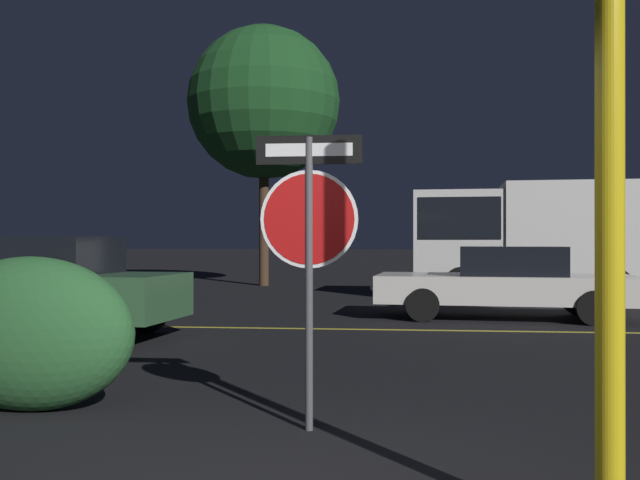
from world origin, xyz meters
TOP-DOWN VIEW (x-y plane):
  - road_center_stripe at (0.00, 7.98)m, footprint 41.19×0.12m
  - stop_sign at (0.18, 1.73)m, footprint 0.81×0.06m
  - yellow_pole_right at (1.84, -0.18)m, footprint 0.13×0.13m
  - hedge_bush_2 at (-2.25, 2.10)m, footprint 1.82×0.80m
  - passing_car_2 at (-4.33, 6.50)m, footprint 4.17×2.14m
  - passing_car_3 at (2.88, 9.99)m, footprint 4.91×2.32m
  - delivery_truck at (4.01, 14.45)m, footprint 5.79×2.83m
  - tree_0 at (-3.45, 19.21)m, footprint 4.95×4.95m

SIDE VIEW (x-z plane):
  - road_center_stripe at x=0.00m, z-range 0.00..0.01m
  - hedge_bush_2 at x=-2.25m, z-range 0.00..1.31m
  - passing_car_3 at x=2.88m, z-range 0.00..1.35m
  - passing_car_2 at x=-4.33m, z-range -0.01..1.50m
  - stop_sign at x=0.18m, z-range 0.46..2.71m
  - delivery_truck at x=4.01m, z-range 0.19..3.05m
  - yellow_pole_right at x=1.84m, z-range 0.00..3.52m
  - tree_0 at x=-3.45m, z-range 1.73..10.17m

